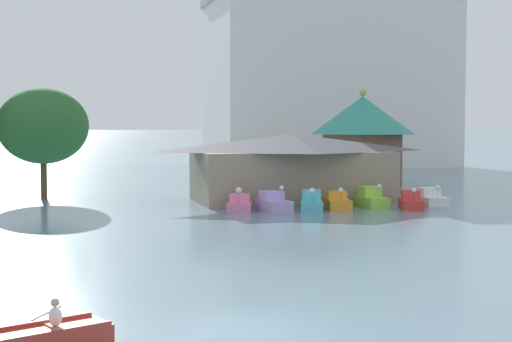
% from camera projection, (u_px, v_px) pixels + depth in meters
% --- Properties ---
extents(ground_plane, '(2000.00, 2000.00, 0.00)m').
position_uv_depth(ground_plane, '(245.00, 329.00, 20.71)').
color(ground_plane, slate).
extents(rowboat_with_rower, '(3.38, 3.91, 1.34)m').
position_uv_depth(rowboat_with_rower, '(47.00, 338.00, 18.80)').
color(rowboat_with_rower, '#B7382D').
rests_on(rowboat_with_rower, ground).
extents(pedal_boat_pink, '(2.20, 2.78, 1.65)m').
position_uv_depth(pedal_boat_pink, '(240.00, 204.00, 49.47)').
color(pedal_boat_pink, pink).
rests_on(pedal_boat_pink, ground).
extents(pedal_boat_lavender, '(1.96, 3.02, 1.76)m').
position_uv_depth(pedal_boat_lavender, '(273.00, 203.00, 49.37)').
color(pedal_boat_lavender, '#B299D8').
rests_on(pedal_boat_lavender, ground).
extents(pedal_boat_cyan, '(2.07, 2.70, 1.59)m').
position_uv_depth(pedal_boat_cyan, '(311.00, 202.00, 49.59)').
color(pedal_boat_cyan, '#4CB7CC').
rests_on(pedal_boat_cyan, ground).
extents(pedal_boat_orange, '(1.96, 3.20, 1.54)m').
position_uv_depth(pedal_boat_orange, '(337.00, 202.00, 50.71)').
color(pedal_boat_orange, orange).
rests_on(pedal_boat_orange, ground).
extents(pedal_boat_lime, '(1.52, 2.86, 1.68)m').
position_uv_depth(pedal_boat_lime, '(371.00, 199.00, 51.82)').
color(pedal_boat_lime, '#8CCC3F').
rests_on(pedal_boat_lime, ground).
extents(pedal_boat_red, '(2.13, 3.07, 1.50)m').
position_uv_depth(pedal_boat_red, '(411.00, 201.00, 50.77)').
color(pedal_boat_red, red).
rests_on(pedal_boat_red, ground).
extents(pedal_boat_white, '(1.59, 2.47, 1.53)m').
position_uv_depth(pedal_boat_white, '(431.00, 198.00, 52.86)').
color(pedal_boat_white, white).
rests_on(pedal_boat_white, ground).
extents(boathouse, '(15.12, 8.59, 4.99)m').
position_uv_depth(boathouse, '(291.00, 166.00, 55.94)').
color(boathouse, gray).
rests_on(boathouse, ground).
extents(green_roof_pavilion, '(9.88, 9.88, 9.08)m').
position_uv_depth(green_roof_pavilion, '(362.00, 134.00, 71.89)').
color(green_roof_pavilion, brown).
rests_on(green_roof_pavilion, ground).
extents(shoreline_tree_mid, '(6.84, 6.84, 8.47)m').
position_uv_depth(shoreline_tree_mid, '(43.00, 126.00, 57.19)').
color(shoreline_tree_mid, brown).
rests_on(shoreline_tree_mid, ground).
extents(background_building_block, '(32.65, 17.97, 23.30)m').
position_uv_depth(background_building_block, '(329.00, 82.00, 104.30)').
color(background_building_block, silver).
rests_on(background_building_block, ground).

